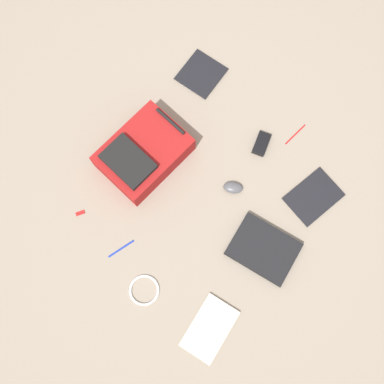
{
  "coord_description": "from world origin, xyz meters",
  "views": [
    {
      "loc": [
        0.36,
        -0.43,
        2.21
      ],
      "look_at": [
        -0.01,
        -0.04,
        0.02
      ],
      "focal_mm": 42.32,
      "sensor_mm": 36.0,
      "label": 1
    }
  ],
  "objects_px": {
    "book_blue": "(201,74)",
    "usb_stick": "(80,213)",
    "power_brick": "(261,144)",
    "laptop": "(264,249)",
    "book_manual": "(210,329)",
    "backpack": "(143,154)",
    "cable_coil": "(144,290)",
    "book_red": "(313,197)",
    "pen_black": "(121,249)",
    "computer_mouse": "(233,187)",
    "pen_blue": "(295,134)"
  },
  "relations": [
    {
      "from": "backpack",
      "to": "power_brick",
      "type": "relative_size",
      "value": 3.57
    },
    {
      "from": "book_blue",
      "to": "cable_coil",
      "type": "xyz_separation_m",
      "value": [
        0.59,
        -1.0,
        0.0
      ]
    },
    {
      "from": "laptop",
      "to": "usb_stick",
      "type": "xyz_separation_m",
      "value": [
        -0.77,
        -0.5,
        -0.01
      ]
    },
    {
      "from": "book_red",
      "to": "pen_blue",
      "type": "xyz_separation_m",
      "value": [
        -0.28,
        0.19,
        -0.0
      ]
    },
    {
      "from": "usb_stick",
      "to": "pen_black",
      "type": "bearing_deg",
      "value": 4.38
    },
    {
      "from": "backpack",
      "to": "laptop",
      "type": "bearing_deg",
      "value": 6.08
    },
    {
      "from": "book_manual",
      "to": "laptop",
      "type": "bearing_deg",
      "value": 98.77
    },
    {
      "from": "book_manual",
      "to": "book_red",
      "type": "height_order",
      "value": "book_manual"
    },
    {
      "from": "book_blue",
      "to": "usb_stick",
      "type": "distance_m",
      "value": 0.97
    },
    {
      "from": "laptop",
      "to": "book_manual",
      "type": "bearing_deg",
      "value": -81.23
    },
    {
      "from": "book_red",
      "to": "pen_black",
      "type": "distance_m",
      "value": 0.99
    },
    {
      "from": "book_manual",
      "to": "book_red",
      "type": "distance_m",
      "value": 0.82
    },
    {
      "from": "pen_blue",
      "to": "laptop",
      "type": "bearing_deg",
      "value": -63.18
    },
    {
      "from": "pen_black",
      "to": "book_red",
      "type": "bearing_deg",
      "value": 59.57
    },
    {
      "from": "book_red",
      "to": "power_brick",
      "type": "relative_size",
      "value": 2.35
    },
    {
      "from": "laptop",
      "to": "book_manual",
      "type": "distance_m",
      "value": 0.46
    },
    {
      "from": "cable_coil",
      "to": "pen_black",
      "type": "bearing_deg",
      "value": 165.06
    },
    {
      "from": "cable_coil",
      "to": "power_brick",
      "type": "distance_m",
      "value": 0.94
    },
    {
      "from": "book_manual",
      "to": "power_brick",
      "type": "relative_size",
      "value": 2.57
    },
    {
      "from": "book_blue",
      "to": "pen_blue",
      "type": "distance_m",
      "value": 0.6
    },
    {
      "from": "book_red",
      "to": "computer_mouse",
      "type": "bearing_deg",
      "value": -142.13
    },
    {
      "from": "pen_black",
      "to": "cable_coil",
      "type": "bearing_deg",
      "value": -14.94
    },
    {
      "from": "book_blue",
      "to": "computer_mouse",
      "type": "relative_size",
      "value": 2.57
    },
    {
      "from": "pen_black",
      "to": "pen_blue",
      "type": "relative_size",
      "value": 0.96
    },
    {
      "from": "book_red",
      "to": "cable_coil",
      "type": "relative_size",
      "value": 1.93
    },
    {
      "from": "book_blue",
      "to": "pen_black",
      "type": "xyz_separation_m",
      "value": [
        0.37,
        -0.94,
        -0.0
      ]
    },
    {
      "from": "computer_mouse",
      "to": "cable_coil",
      "type": "xyz_separation_m",
      "value": [
        0.04,
        -0.66,
        -0.01
      ]
    },
    {
      "from": "power_brick",
      "to": "book_manual",
      "type": "bearing_deg",
      "value": -62.35
    },
    {
      "from": "power_brick",
      "to": "pen_blue",
      "type": "xyz_separation_m",
      "value": [
        0.09,
        0.17,
        -0.01
      ]
    },
    {
      "from": "laptop",
      "to": "cable_coil",
      "type": "xyz_separation_m",
      "value": [
        -0.27,
        -0.54,
        -0.01
      ]
    },
    {
      "from": "usb_stick",
      "to": "laptop",
      "type": "bearing_deg",
      "value": 33.1
    },
    {
      "from": "backpack",
      "to": "power_brick",
      "type": "distance_m",
      "value": 0.61
    },
    {
      "from": "laptop",
      "to": "pen_blue",
      "type": "distance_m",
      "value": 0.63
    },
    {
      "from": "laptop",
      "to": "pen_black",
      "type": "distance_m",
      "value": 0.69
    },
    {
      "from": "cable_coil",
      "to": "usb_stick",
      "type": "height_order",
      "value": "cable_coil"
    },
    {
      "from": "book_red",
      "to": "computer_mouse",
      "type": "relative_size",
      "value": 2.89
    },
    {
      "from": "backpack",
      "to": "book_blue",
      "type": "relative_size",
      "value": 1.71
    },
    {
      "from": "book_manual",
      "to": "pen_blue",
      "type": "distance_m",
      "value": 1.07
    },
    {
      "from": "cable_coil",
      "to": "pen_black",
      "type": "height_order",
      "value": "cable_coil"
    },
    {
      "from": "backpack",
      "to": "cable_coil",
      "type": "relative_size",
      "value": 2.93
    },
    {
      "from": "backpack",
      "to": "book_blue",
      "type": "bearing_deg",
      "value": 102.44
    },
    {
      "from": "book_blue",
      "to": "cable_coil",
      "type": "bearing_deg",
      "value": -59.31
    },
    {
      "from": "book_blue",
      "to": "computer_mouse",
      "type": "bearing_deg",
      "value": -31.65
    },
    {
      "from": "book_manual",
      "to": "pen_black",
      "type": "bearing_deg",
      "value": -176.77
    },
    {
      "from": "cable_coil",
      "to": "pen_black",
      "type": "relative_size",
      "value": 1.01
    },
    {
      "from": "laptop",
      "to": "power_brick",
      "type": "height_order",
      "value": "same"
    },
    {
      "from": "book_manual",
      "to": "cable_coil",
      "type": "height_order",
      "value": "book_manual"
    },
    {
      "from": "laptop",
      "to": "book_blue",
      "type": "bearing_deg",
      "value": 152.06
    },
    {
      "from": "laptop",
      "to": "book_manual",
      "type": "xyz_separation_m",
      "value": [
        0.07,
        -0.45,
        -0.01
      ]
    },
    {
      "from": "power_brick",
      "to": "usb_stick",
      "type": "relative_size",
      "value": 2.69
    }
  ]
}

